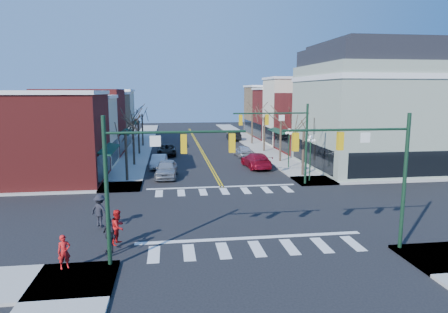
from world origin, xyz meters
name	(u,v)px	position (x,y,z in m)	size (l,w,h in m)	color
ground	(237,214)	(0.00, 0.00, 0.00)	(160.00, 160.00, 0.00)	black
sidewalk_left	(132,164)	(-8.75, 20.00, 0.07)	(3.50, 70.00, 0.15)	#9E9B93
sidewalk_right	(281,160)	(8.75, 20.00, 0.07)	(3.50, 70.00, 0.15)	#9E9B93
bldg_left_brick_a	(46,139)	(-15.50, 11.75, 4.00)	(10.00, 8.50, 8.00)	maroon
bldg_left_stucco_a	(67,133)	(-15.50, 19.50, 3.75)	(10.00, 7.00, 7.50)	beige
bldg_left_brick_b	(82,123)	(-15.50, 27.50, 4.25)	(10.00, 9.00, 8.50)	maroon
bldg_left_tan	(94,121)	(-15.50, 35.75, 3.90)	(10.00, 7.50, 7.80)	#927450
bldg_left_stucco_b	(102,116)	(-15.50, 43.50, 4.10)	(10.00, 8.00, 8.20)	beige
bldg_right_brick_a	(318,123)	(15.50, 25.75, 4.00)	(10.00, 8.50, 8.00)	maroon
bldg_right_stucco	(300,113)	(15.50, 33.50, 5.00)	(10.00, 7.00, 10.00)	beige
bldg_right_brick_b	(285,115)	(15.50, 41.00, 4.25)	(10.00, 8.00, 8.50)	maroon
bldg_right_tan	(273,111)	(15.50, 49.00, 4.50)	(10.00, 8.00, 9.00)	#927450
victorian_corner	(367,106)	(16.50, 14.50, 6.66)	(12.25, 14.25, 13.30)	gray
traffic_mast_near_left	(147,169)	(-5.55, -7.40, 4.71)	(6.60, 0.28, 7.20)	#14331E
traffic_mast_near_right	(372,163)	(5.55, -7.40, 4.71)	(6.60, 0.28, 7.20)	#14331E
traffic_mast_far_right	(286,133)	(5.55, 7.40, 4.71)	(6.60, 0.28, 7.20)	#14331E
lamppost_corner	(310,150)	(8.20, 8.50, 2.96)	(0.36, 0.36, 4.33)	#14331E
lamppost_midblock	(289,141)	(8.20, 15.00, 2.96)	(0.36, 0.36, 4.33)	#14331E
tree_left_a	(126,156)	(-8.40, 11.00, 2.38)	(0.24, 0.24, 4.76)	#382B21
tree_left_b	(134,143)	(-8.40, 19.00, 2.52)	(0.24, 0.24, 5.04)	#382B21
tree_left_c	(139,137)	(-8.40, 27.00, 2.27)	(0.24, 0.24, 4.55)	#382B21
tree_left_d	(143,130)	(-8.40, 35.00, 2.45)	(0.24, 0.24, 4.90)	#382B21
tree_right_a	(303,153)	(8.40, 11.00, 2.31)	(0.24, 0.24, 4.62)	#382B21
tree_right_b	(280,140)	(8.40, 19.00, 2.59)	(0.24, 0.24, 5.18)	#382B21
tree_right_c	(264,134)	(8.40, 27.00, 2.42)	(0.24, 0.24, 4.83)	#382B21
tree_right_d	(252,129)	(8.40, 35.00, 2.48)	(0.24, 0.24, 4.97)	#382B21
car_left_near	(166,169)	(-4.80, 12.32, 0.85)	(2.00, 4.98, 1.70)	#A5A6AA
car_left_mid	(159,161)	(-5.65, 17.36, 0.71)	(1.50, 4.30, 1.42)	silver
car_left_far	(167,150)	(-4.80, 25.82, 0.71)	(2.35, 5.09, 1.41)	black
car_right_near	(256,160)	(4.85, 15.98, 0.82)	(2.30, 5.65, 1.64)	maroon
car_right_mid	(243,151)	(4.80, 23.50, 0.75)	(1.76, 4.38, 1.49)	silver
car_right_far	(234,136)	(6.40, 40.49, 0.79)	(1.67, 4.79, 1.58)	black
pedestrian_red_a	(64,252)	(-9.41, -7.57, 0.95)	(0.58, 0.38, 1.59)	red
pedestrian_red_b	(118,227)	(-7.30, -4.85, 1.10)	(0.92, 0.72, 1.89)	red
pedestrian_dark_a	(109,235)	(-7.61, -5.99, 1.08)	(1.08, 0.45, 1.85)	black
pedestrian_dark_b	(100,211)	(-8.73, -1.79, 1.14)	(1.28, 0.73, 1.97)	black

